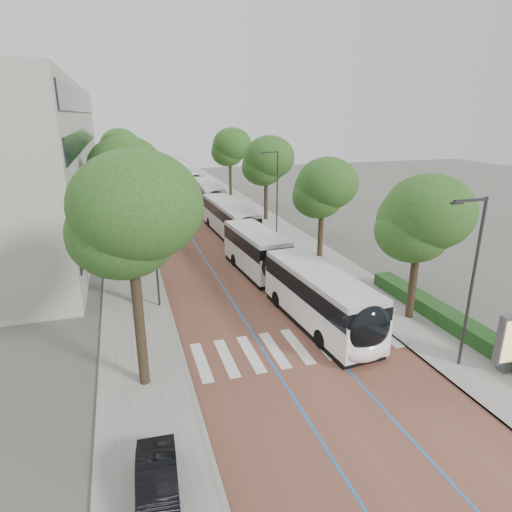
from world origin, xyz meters
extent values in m
plane|color=#51544C|center=(0.00, 0.00, 0.00)|extent=(160.00, 160.00, 0.00)
cube|color=brown|center=(0.00, 40.00, 0.01)|extent=(11.00, 140.00, 0.02)
cube|color=gray|center=(-7.50, 40.00, 0.06)|extent=(4.00, 140.00, 0.12)
cube|color=gray|center=(7.50, 40.00, 0.06)|extent=(4.00, 140.00, 0.12)
cube|color=gray|center=(-5.60, 40.00, 0.06)|extent=(0.20, 140.00, 0.14)
cube|color=gray|center=(5.60, 40.00, 0.06)|extent=(0.20, 140.00, 0.14)
cube|color=silver|center=(-4.80, 1.00, 0.03)|extent=(0.55, 3.60, 0.01)
cube|color=silver|center=(-3.55, 1.00, 0.03)|extent=(0.55, 3.60, 0.01)
cube|color=silver|center=(-2.30, 1.00, 0.03)|extent=(0.55, 3.60, 0.01)
cube|color=silver|center=(-1.05, 1.00, 0.03)|extent=(0.55, 3.60, 0.01)
cube|color=silver|center=(0.20, 1.00, 0.03)|extent=(0.55, 3.60, 0.01)
cube|color=silver|center=(1.45, 1.00, 0.03)|extent=(0.55, 3.60, 0.01)
cube|color=silver|center=(2.70, 1.00, 0.03)|extent=(0.55, 3.60, 0.01)
cube|color=silver|center=(3.95, 1.00, 0.03)|extent=(0.55, 3.60, 0.01)
cube|color=silver|center=(5.20, 1.00, 0.03)|extent=(0.55, 3.60, 0.01)
cube|color=#2466B5|center=(-1.60, 40.00, 0.02)|extent=(0.12, 126.00, 0.01)
cube|color=#2466B5|center=(1.60, 40.00, 0.02)|extent=(0.12, 126.00, 0.01)
cube|color=black|center=(-10.45, 28.00, 3.00)|extent=(0.12, 38.00, 1.60)
cube|color=black|center=(-10.45, 28.00, 6.20)|extent=(0.12, 38.00, 1.60)
cube|color=black|center=(-10.45, 28.00, 9.40)|extent=(0.12, 38.00, 1.60)
cube|color=black|center=(-10.45, 28.00, 12.40)|extent=(0.12, 38.00, 1.60)
cube|color=#164018|center=(9.10, 0.00, 0.52)|extent=(1.20, 14.00, 0.80)
cylinder|color=#2E2F31|center=(6.80, -3.00, 4.12)|extent=(0.14, 0.14, 8.00)
cube|color=#2E2F31|center=(6.00, -3.00, 8.02)|extent=(1.70, 0.12, 0.12)
cube|color=#2E2F31|center=(5.30, -3.00, 7.94)|extent=(0.50, 0.20, 0.10)
cylinder|color=#2E2F31|center=(6.80, 22.00, 4.12)|extent=(0.14, 0.14, 8.00)
cube|color=#2E2F31|center=(6.00, 22.00, 8.02)|extent=(1.70, 0.12, 0.12)
cube|color=#2E2F31|center=(5.30, 22.00, 7.94)|extent=(0.50, 0.20, 0.10)
cylinder|color=#2E2F31|center=(-6.10, 8.00, 4.12)|extent=(0.14, 0.14, 8.00)
cylinder|color=black|center=(-7.50, 0.00, 2.64)|extent=(0.44, 0.44, 5.29)
ellipsoid|color=#1E4A17|center=(-7.50, 0.00, 7.45)|extent=(5.13, 5.13, 4.36)
cylinder|color=black|center=(-7.50, 9.00, 2.26)|extent=(0.44, 0.44, 4.52)
ellipsoid|color=#1E4A17|center=(-7.50, 9.00, 6.37)|extent=(5.14, 5.14, 4.37)
cylinder|color=black|center=(-7.50, 18.00, 2.45)|extent=(0.44, 0.44, 4.90)
ellipsoid|color=#1E4A17|center=(-7.50, 18.00, 6.90)|extent=(5.72, 5.72, 4.86)
cylinder|color=black|center=(-7.50, 28.00, 2.31)|extent=(0.44, 0.44, 4.62)
ellipsoid|color=#1E4A17|center=(-7.50, 28.00, 6.51)|extent=(5.43, 5.43, 4.62)
cylinder|color=black|center=(-7.50, 40.00, 2.30)|extent=(0.44, 0.44, 4.59)
ellipsoid|color=#1E4A17|center=(-7.50, 40.00, 6.47)|extent=(5.46, 5.46, 4.64)
cylinder|color=black|center=(-7.50, 55.00, 2.23)|extent=(0.44, 0.44, 4.47)
ellipsoid|color=#1E4A17|center=(-7.50, 55.00, 6.30)|extent=(5.99, 5.99, 5.09)
cylinder|color=black|center=(7.70, 2.00, 2.05)|extent=(0.44, 0.44, 4.10)
ellipsoid|color=#1E4A17|center=(7.70, 2.00, 5.78)|extent=(4.85, 4.85, 4.12)
cylinder|color=black|center=(7.70, 14.00, 1.98)|extent=(0.44, 0.44, 3.97)
ellipsoid|color=#1E4A17|center=(7.70, 14.00, 5.59)|extent=(4.89, 4.89, 4.16)
cylinder|color=black|center=(7.70, 28.00, 2.26)|extent=(0.44, 0.44, 4.52)
ellipsoid|color=#1E4A17|center=(7.70, 28.00, 6.36)|extent=(5.52, 5.52, 4.69)
cylinder|color=black|center=(7.70, 44.00, 2.40)|extent=(0.44, 0.44, 4.80)
ellipsoid|color=#1E4A17|center=(7.70, 44.00, 6.76)|extent=(5.54, 5.54, 4.71)
cylinder|color=black|center=(1.88, 7.98, 1.77)|extent=(2.36, 1.07, 2.30)
cube|color=white|center=(2.26, 2.87, 1.26)|extent=(3.19, 9.52, 1.82)
cube|color=black|center=(2.26, 2.87, 2.40)|extent=(3.21, 9.34, 0.97)
cube|color=silver|center=(2.26, 2.87, 3.04)|extent=(3.12, 9.33, 0.31)
cube|color=black|center=(2.26, 2.87, 0.17)|extent=(3.11, 9.14, 0.35)
cube|color=white|center=(1.55, 12.29, 1.26)|extent=(3.07, 7.90, 1.82)
cube|color=black|center=(1.55, 12.29, 2.40)|extent=(3.10, 7.75, 0.97)
cube|color=silver|center=(1.55, 12.29, 3.04)|extent=(3.01, 7.75, 0.31)
cube|color=black|center=(1.55, 12.29, 0.17)|extent=(3.00, 7.59, 0.35)
ellipsoid|color=black|center=(2.59, -1.65, 2.00)|extent=(2.43, 1.27, 2.28)
ellipsoid|color=white|center=(2.60, -1.70, 0.86)|extent=(2.42, 1.17, 1.14)
cylinder|color=black|center=(1.30, 0.51, 0.50)|extent=(0.37, 1.02, 1.00)
cylinder|color=black|center=(3.55, 0.68, 0.50)|extent=(0.37, 1.02, 1.00)
cylinder|color=black|center=(0.30, 13.87, 0.50)|extent=(0.37, 1.02, 1.00)
cylinder|color=black|center=(2.56, 14.04, 0.50)|extent=(0.37, 1.02, 1.00)
cylinder|color=black|center=(0.90, 5.86, 0.50)|extent=(0.37, 1.02, 1.00)
cylinder|color=black|center=(3.15, 6.02, 0.50)|extent=(0.37, 1.02, 1.00)
cube|color=white|center=(2.17, 22.92, 1.26)|extent=(2.93, 12.08, 1.82)
cube|color=black|center=(2.17, 22.92, 2.40)|extent=(2.96, 11.84, 0.97)
cube|color=silver|center=(2.17, 22.92, 3.04)|extent=(2.87, 11.84, 0.31)
cube|color=black|center=(2.17, 22.92, 0.17)|extent=(2.87, 11.60, 0.35)
ellipsoid|color=black|center=(2.39, 17.07, 2.00)|extent=(2.39, 1.18, 2.28)
ellipsoid|color=white|center=(2.39, 17.03, 0.86)|extent=(2.38, 1.08, 1.14)
cylinder|color=black|center=(1.17, 19.28, 0.50)|extent=(0.34, 1.01, 1.00)
cylinder|color=black|center=(3.43, 19.36, 0.50)|extent=(0.34, 1.01, 1.00)
cylinder|color=black|center=(0.91, 26.68, 0.50)|extent=(0.34, 1.01, 1.00)
cylinder|color=black|center=(3.16, 26.76, 0.50)|extent=(0.34, 1.01, 1.00)
cube|color=white|center=(2.90, 36.60, 1.26)|extent=(3.12, 12.11, 1.82)
cube|color=black|center=(2.90, 36.60, 2.40)|extent=(3.15, 11.88, 0.97)
cube|color=silver|center=(2.90, 36.60, 3.04)|extent=(3.06, 11.87, 0.31)
cube|color=black|center=(2.90, 36.60, 0.17)|extent=(3.05, 11.63, 0.35)
ellipsoid|color=black|center=(2.59, 30.75, 2.00)|extent=(2.40, 1.22, 2.28)
ellipsoid|color=white|center=(2.59, 30.70, 0.86)|extent=(2.40, 1.12, 1.14)
cylinder|color=black|center=(1.58, 33.06, 0.50)|extent=(0.35, 1.01, 1.00)
cylinder|color=black|center=(3.84, 32.94, 0.50)|extent=(0.35, 1.01, 1.00)
cylinder|color=black|center=(1.97, 40.45, 0.50)|extent=(0.35, 1.01, 1.00)
cylinder|color=black|center=(4.22, 40.33, 0.50)|extent=(0.35, 1.01, 1.00)
cube|color=white|center=(3.03, 50.86, 1.26)|extent=(2.91, 12.08, 1.82)
cube|color=black|center=(3.03, 50.86, 2.40)|extent=(2.94, 11.84, 0.97)
cube|color=silver|center=(3.03, 50.86, 3.04)|extent=(2.85, 11.84, 0.31)
cube|color=black|center=(3.03, 50.86, 0.17)|extent=(2.84, 11.60, 0.35)
ellipsoid|color=black|center=(2.83, 45.02, 2.00)|extent=(2.39, 1.18, 2.28)
ellipsoid|color=white|center=(2.82, 44.97, 0.86)|extent=(2.38, 1.08, 1.14)
cylinder|color=black|center=(1.77, 47.30, 0.50)|extent=(0.33, 1.01, 1.00)
cylinder|color=black|center=(4.03, 47.23, 0.50)|extent=(0.33, 1.01, 1.00)
cylinder|color=black|center=(2.02, 54.70, 0.50)|extent=(0.33, 1.01, 1.00)
cylinder|color=black|center=(4.28, 54.62, 0.50)|extent=(0.33, 1.01, 1.00)
cube|color=white|center=(2.66, 62.89, 1.26)|extent=(2.66, 12.03, 1.82)
cube|color=black|center=(2.66, 62.89, 2.40)|extent=(2.70, 11.79, 0.97)
cube|color=silver|center=(2.66, 62.89, 3.04)|extent=(2.61, 11.79, 0.31)
cube|color=black|center=(2.66, 62.89, 0.17)|extent=(2.60, 11.55, 0.35)
ellipsoid|color=black|center=(2.74, 57.04, 2.00)|extent=(2.36, 1.13, 2.28)
ellipsoid|color=white|center=(2.74, 56.99, 0.86)|extent=(2.36, 1.03, 1.14)
cylinder|color=black|center=(1.58, 59.28, 0.50)|extent=(0.31, 1.00, 1.00)
cylinder|color=black|center=(3.84, 59.31, 0.50)|extent=(0.31, 1.00, 1.00)
cylinder|color=black|center=(1.48, 66.68, 0.50)|extent=(0.31, 1.00, 1.00)
cylinder|color=black|center=(3.74, 66.71, 0.50)|extent=(0.31, 1.00, 1.00)
cube|color=#59595B|center=(8.44, -4.10, 0.33)|extent=(0.67, 0.58, 0.42)
cube|color=#59595B|center=(8.44, -4.10, 1.73)|extent=(1.38, 0.49, 2.39)
imported|color=black|center=(-7.50, -6.32, 0.71)|extent=(1.47, 3.65, 1.18)
camera|label=1|loc=(-7.71, -16.92, 11.35)|focal=30.00mm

